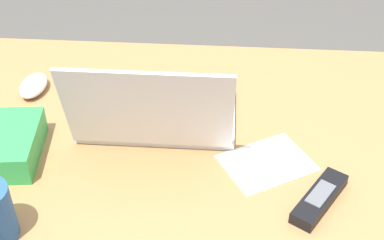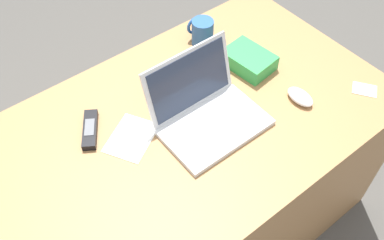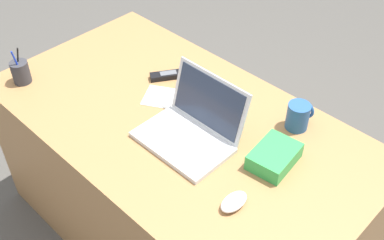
{
  "view_description": "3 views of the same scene",
  "coord_description": "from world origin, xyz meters",
  "px_view_note": "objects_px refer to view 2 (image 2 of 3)",
  "views": [
    {
      "loc": [
        -0.04,
        0.87,
        1.43
      ],
      "look_at": [
        0.03,
        -0.01,
        0.77
      ],
      "focal_mm": 48.96,
      "sensor_mm": 36.0,
      "label": 1
    },
    {
      "loc": [
        -0.51,
        -0.75,
        1.86
      ],
      "look_at": [
        0.04,
        -0.05,
        0.8
      ],
      "focal_mm": 40.76,
      "sensor_mm": 36.0,
      "label": 2
    },
    {
      "loc": [
        1.01,
        -0.95,
        1.94
      ],
      "look_at": [
        0.09,
        -0.01,
        0.78
      ],
      "focal_mm": 44.56,
      "sensor_mm": 36.0,
      "label": 3
    }
  ],
  "objects_px": {
    "laptop": "(207,112)",
    "cordless_phone": "(90,129)",
    "computer_mouse": "(300,97)",
    "snack_bag": "(249,60)",
    "coffee_mug_white": "(202,32)"
  },
  "relations": [
    {
      "from": "laptop",
      "to": "cordless_phone",
      "type": "height_order",
      "value": "laptop"
    },
    {
      "from": "computer_mouse",
      "to": "snack_bag",
      "type": "height_order",
      "value": "snack_bag"
    },
    {
      "from": "laptop",
      "to": "cordless_phone",
      "type": "xyz_separation_m",
      "value": [
        -0.33,
        0.2,
        -0.03
      ]
    },
    {
      "from": "coffee_mug_white",
      "to": "laptop",
      "type": "bearing_deg",
      "value": -126.74
    },
    {
      "from": "coffee_mug_white",
      "to": "snack_bag",
      "type": "xyz_separation_m",
      "value": [
        0.05,
        -0.21,
        -0.02
      ]
    },
    {
      "from": "computer_mouse",
      "to": "coffee_mug_white",
      "type": "height_order",
      "value": "coffee_mug_white"
    },
    {
      "from": "coffee_mug_white",
      "to": "cordless_phone",
      "type": "xyz_separation_m",
      "value": [
        -0.57,
        -0.12,
        -0.04
      ]
    },
    {
      "from": "cordless_phone",
      "to": "snack_bag",
      "type": "relative_size",
      "value": 0.86
    },
    {
      "from": "computer_mouse",
      "to": "snack_bag",
      "type": "bearing_deg",
      "value": 96.15
    },
    {
      "from": "snack_bag",
      "to": "coffee_mug_white",
      "type": "bearing_deg",
      "value": 103.62
    },
    {
      "from": "coffee_mug_white",
      "to": "cordless_phone",
      "type": "height_order",
      "value": "coffee_mug_white"
    },
    {
      "from": "laptop",
      "to": "coffee_mug_white",
      "type": "xyz_separation_m",
      "value": [
        0.24,
        0.33,
        0.01
      ]
    },
    {
      "from": "cordless_phone",
      "to": "coffee_mug_white",
      "type": "bearing_deg",
      "value": 12.24
    },
    {
      "from": "snack_bag",
      "to": "laptop",
      "type": "bearing_deg",
      "value": -159.3
    },
    {
      "from": "laptop",
      "to": "cordless_phone",
      "type": "bearing_deg",
      "value": 148.87
    }
  ]
}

